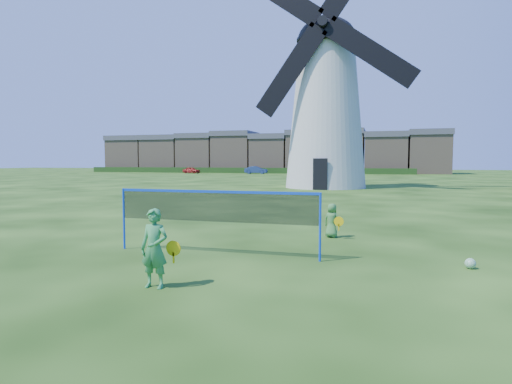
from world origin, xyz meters
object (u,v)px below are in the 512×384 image
Objects in this scene: player_girl at (155,248)px; play_ball at (470,263)px; car_right at (256,170)px; player_boy at (332,221)px; windmill at (326,103)px; car_left at (191,170)px; badminton_net at (215,208)px.

player_girl is 6.43× the size of play_ball.
play_ball is at bearing -164.56° from car_right.
player_girl is 6.45m from player_boy.
windmill reaches higher than play_ball.
car_left is 12.03m from car_right.
car_left is (-29.00, 62.03, -0.58)m from badminton_net.
play_ball is at bearing 28.74° from player_girl.
badminton_net is 22.95× the size of play_ball.
player_girl is at bearing -151.84° from play_ball.
player_girl is 6.45m from play_ball.
badminton_net reaches higher than player_girl.
badminton_net is 5.04× the size of player_boy.
badminton_net is (0.64, -26.95, -5.89)m from windmill.
car_right is (-22.61, 62.50, 0.54)m from play_ball.
car_right is (-17.00, 62.71, -0.49)m from badminton_net.
player_girl reaches higher than player_boy.
windmill reaches higher than car_right.
car_left is (-34.62, 61.82, 0.45)m from play_ball.
windmill is 5.06× the size of car_right.
badminton_net is at bearing 72.91° from player_boy.
badminton_net reaches higher than player_boy.
car_right is at bearing 105.08° from player_girl.
player_boy is (2.44, 3.13, -0.64)m from badminton_net.
player_girl reaches higher than car_right.
badminton_net is at bearing -169.28° from car_right.
player_boy is 0.25× the size of car_right.
car_right reaches higher than player_boy.
player_boy is at bearing -166.38° from car_right.
player_boy is at bearing 52.08° from badminton_net.
windmill is 6.09× the size of car_left.
play_ball is (5.66, 3.03, -0.60)m from player_girl.
car_right is (-16.35, 35.76, -6.38)m from windmill.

